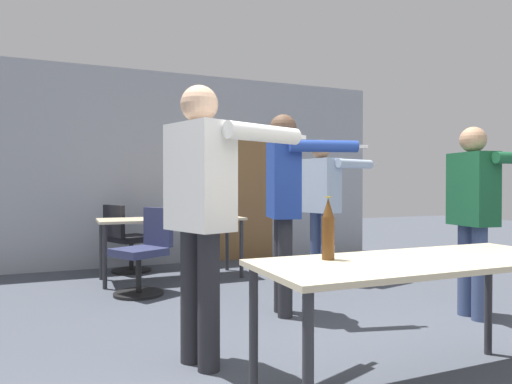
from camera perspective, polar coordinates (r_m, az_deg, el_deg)
back_wall at (r=6.92m, az=-9.73°, el=2.84°), size 6.61×0.12×2.83m
conference_table_near at (r=2.70m, az=19.87°, el=-9.37°), size 1.86×0.72×0.76m
conference_table_far at (r=5.77m, az=-10.45°, el=-4.00°), size 1.75×0.68×0.76m
person_near_casual at (r=4.42m, az=25.59°, el=-1.16°), size 0.75×0.67×1.67m
person_far_watching at (r=4.09m, az=3.61°, el=-0.12°), size 0.77×0.75×1.79m
person_right_polo at (r=5.58m, az=8.24°, el=-0.51°), size 0.88×0.64×1.71m
person_left_plaid at (r=2.94m, az=-6.82°, el=-0.64°), size 0.94×0.64×1.80m
office_chair_near_pushed at (r=5.06m, az=-13.78°, el=-7.55°), size 0.67×0.64×0.91m
office_chair_far_right at (r=6.35m, az=-15.91°, el=-5.93°), size 0.66×0.63×0.90m
beer_bottle at (r=2.51m, az=9.01°, el=-4.70°), size 0.07×0.07×0.34m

